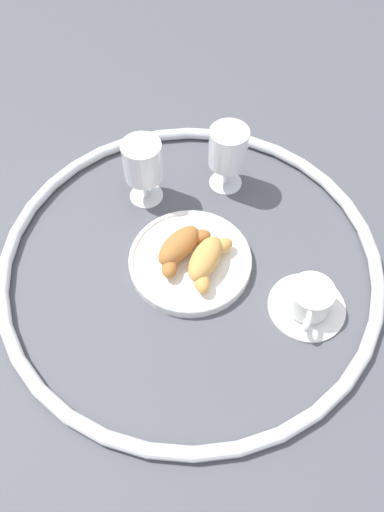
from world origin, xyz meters
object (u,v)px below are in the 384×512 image
croissant_large (180,247)px  juice_glass_right (228,149)px  croissant_small (207,260)px  coffee_cup_near (309,301)px  pastry_plate (192,262)px  juice_glass_left (143,164)px

croissant_large → juice_glass_right: 0.22m
croissant_small → coffee_cup_near: 0.19m
pastry_plate → croissant_large: bearing=-75.8°
coffee_cup_near → juice_glass_right: bearing=-112.0°
croissant_large → croissant_small: size_ratio=1.05×
coffee_cup_near → pastry_plate: bearing=-70.1°
croissant_small → coffee_cup_near: (-0.07, 0.18, -0.01)m
juice_glass_left → juice_glass_right: 0.17m
coffee_cup_near → juice_glass_right: 0.33m
croissant_large → juice_glass_right: (-0.20, -0.07, 0.05)m
juice_glass_right → croissant_small: bearing=33.0°
croissant_large → juice_glass_left: size_ratio=0.98×
croissant_large → juice_glass_right: bearing=-161.2°
croissant_small → juice_glass_left: (-0.05, -0.21, 0.05)m
croissant_large → coffee_cup_near: size_ratio=1.00×
juice_glass_left → croissant_small: bearing=77.1°
coffee_cup_near → juice_glass_right: juice_glass_right is taller
coffee_cup_near → croissant_large: bearing=-70.7°
croissant_large → croissant_small: (-0.01, 0.05, 0.00)m
pastry_plate → croissant_small: (-0.01, 0.03, 0.03)m
croissant_large → croissant_small: bearing=103.9°
croissant_large → juice_glass_right: size_ratio=0.98×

